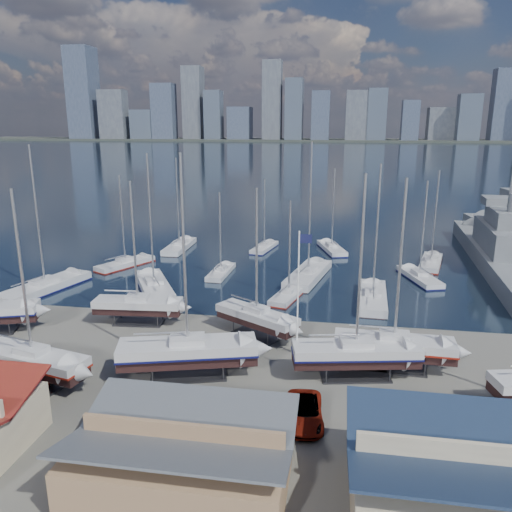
# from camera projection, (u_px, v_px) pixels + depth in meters

# --- Properties ---
(ground) EXTENTS (1400.00, 1400.00, 0.00)m
(ground) POSITION_uv_depth(u_px,v_px,m) (238.00, 360.00, 44.26)
(ground) COLOR #605E59
(ground) RESTS_ON ground
(water) EXTENTS (1400.00, 600.00, 0.40)m
(water) POSITION_uv_depth(u_px,v_px,m) (327.00, 155.00, 339.91)
(water) COLOR #172636
(water) RESTS_ON ground
(far_shore) EXTENTS (1400.00, 80.00, 2.20)m
(far_shore) POSITION_uv_depth(u_px,v_px,m) (333.00, 140.00, 587.51)
(far_shore) COLOR #2D332D
(far_shore) RESTS_ON ground
(skyline) EXTENTS (639.14, 43.80, 107.69)m
(skyline) POSITION_uv_depth(u_px,v_px,m) (327.00, 107.00, 573.02)
(skyline) COLOR #475166
(skyline) RESTS_ON far_shore
(shed_grey) EXTENTS (12.60, 8.40, 4.17)m
(shed_grey) POSITION_uv_depth(u_px,v_px,m) (183.00, 453.00, 28.45)
(shed_grey) COLOR #8C6B4C
(shed_grey) RESTS_ON ground
(shed_blue) EXTENTS (13.65, 9.45, 4.71)m
(shed_blue) POSITION_uv_depth(u_px,v_px,m) (479.00, 480.00, 25.88)
(shed_blue) COLOR #BFB293
(shed_blue) RESTS_ON ground
(sailboat_cradle_1) EXTENTS (10.11, 4.93, 15.77)m
(sailboat_cradle_1) POSITION_uv_depth(u_px,v_px,m) (33.00, 360.00, 39.81)
(sailboat_cradle_1) COLOR #2D2D33
(sailboat_cradle_1) RESTS_ON ground
(sailboat_cradle_2) EXTENTS (9.27, 3.27, 14.93)m
(sailboat_cradle_2) POSITION_uv_depth(u_px,v_px,m) (138.00, 305.00, 51.98)
(sailboat_cradle_2) COLOR #2D2D33
(sailboat_cradle_2) RESTS_ON ground
(sailboat_cradle_3) EXTENTS (11.86, 6.14, 18.28)m
(sailboat_cradle_3) POSITION_uv_depth(u_px,v_px,m) (188.00, 351.00, 41.05)
(sailboat_cradle_3) COLOR #2D2D33
(sailboat_cradle_3) RESTS_ON ground
(sailboat_cradle_4) EXTENTS (8.90, 6.75, 14.64)m
(sailboat_cradle_4) POSITION_uv_depth(u_px,v_px,m) (257.00, 317.00, 48.85)
(sailboat_cradle_4) COLOR #2D2D33
(sailboat_cradle_4) RESTS_ON ground
(sailboat_cradle_5) EXTENTS (10.77, 4.83, 16.76)m
(sailboat_cradle_5) POSITION_uv_depth(u_px,v_px,m) (356.00, 353.00, 40.91)
(sailboat_cradle_5) COLOR #2D2D33
(sailboat_cradle_5) RESTS_ON ground
(sailboat_cradle_6) EXTENTS (10.18, 3.16, 16.28)m
(sailboat_cradle_6) POSITION_uv_depth(u_px,v_px,m) (394.00, 346.00, 42.29)
(sailboat_cradle_6) COLOR #2D2D33
(sailboat_cradle_6) RESTS_ON ground
(sailboat_moored_0) EXTENTS (6.90, 13.10, 18.86)m
(sailboat_moored_0) POSITION_uv_depth(u_px,v_px,m) (45.00, 289.00, 62.39)
(sailboat_moored_0) COLOR black
(sailboat_moored_0) RESTS_ON water
(sailboat_moored_1) EXTENTS (6.60, 9.52, 13.99)m
(sailboat_moored_1) POSITION_uv_depth(u_px,v_px,m) (125.00, 265.00, 73.16)
(sailboat_moored_1) COLOR black
(sailboat_moored_1) RESTS_ON water
(sailboat_moored_2) EXTENTS (2.94, 10.45, 15.78)m
(sailboat_moored_2) POSITION_uv_depth(u_px,v_px,m) (179.00, 248.00, 83.12)
(sailboat_moored_2) COLOR black
(sailboat_moored_2) RESTS_ON water
(sailboat_moored_3) EXTENTS (8.76, 11.99, 17.79)m
(sailboat_moored_3) POSITION_uv_depth(u_px,v_px,m) (154.00, 288.00, 62.78)
(sailboat_moored_3) COLOR black
(sailboat_moored_3) RESTS_ON water
(sailboat_moored_4) EXTENTS (2.59, 8.07, 12.05)m
(sailboat_moored_4) POSITION_uv_depth(u_px,v_px,m) (221.00, 273.00, 69.19)
(sailboat_moored_4) COLOR black
(sailboat_moored_4) RESTS_ON water
(sailboat_moored_5) EXTENTS (3.88, 8.47, 12.22)m
(sailboat_moored_5) POSITION_uv_depth(u_px,v_px,m) (264.00, 248.00, 82.83)
(sailboat_moored_5) COLOR black
(sailboat_moored_5) RESTS_ON water
(sailboat_moored_6) EXTENTS (4.32, 8.58, 12.35)m
(sailboat_moored_6) POSITION_uv_depth(u_px,v_px,m) (289.00, 295.00, 60.11)
(sailboat_moored_6) COLOR black
(sailboat_moored_6) RESTS_ON water
(sailboat_moored_7) EXTENTS (6.07, 13.03, 18.98)m
(sailboat_moored_7) POSITION_uv_depth(u_px,v_px,m) (308.00, 276.00, 67.43)
(sailboat_moored_7) COLOR black
(sailboat_moored_7) RESTS_ON water
(sailboat_moored_8) EXTENTS (5.31, 9.80, 14.12)m
(sailboat_moored_8) POSITION_uv_depth(u_px,v_px,m) (332.00, 249.00, 82.09)
(sailboat_moored_8) COLOR black
(sailboat_moored_8) RESTS_ON water
(sailboat_moored_9) EXTENTS (3.72, 11.31, 16.84)m
(sailboat_moored_9) POSITION_uv_depth(u_px,v_px,m) (373.00, 299.00, 58.68)
(sailboat_moored_9) COLOR black
(sailboat_moored_9) RESTS_ON water
(sailboat_moored_10) EXTENTS (5.27, 9.67, 13.93)m
(sailboat_moored_10) POSITION_uv_depth(u_px,v_px,m) (419.00, 278.00, 66.79)
(sailboat_moored_10) COLOR black
(sailboat_moored_10) RESTS_ON water
(sailboat_moored_11) EXTENTS (5.03, 10.17, 14.65)m
(sailboat_moored_11) POSITION_uv_depth(u_px,v_px,m) (431.00, 264.00, 73.66)
(sailboat_moored_11) COLOR black
(sailboat_moored_11) RESTS_ON water
(naval_ship_east) EXTENTS (10.22, 45.51, 18.06)m
(naval_ship_east) POSITION_uv_depth(u_px,v_px,m) (502.00, 255.00, 73.19)
(naval_ship_east) COLOR slate
(naval_ship_east) RESTS_ON water
(car_a) EXTENTS (2.30, 4.32, 1.40)m
(car_a) POSITION_uv_depth(u_px,v_px,m) (35.00, 386.00, 38.54)
(car_a) COLOR gray
(car_a) RESTS_ON ground
(car_b) EXTENTS (4.14, 2.55, 1.29)m
(car_b) POSITION_uv_depth(u_px,v_px,m) (179.00, 428.00, 33.31)
(car_b) COLOR gray
(car_b) RESTS_ON ground
(car_c) EXTENTS (3.00, 5.67, 1.52)m
(car_c) POSITION_uv_depth(u_px,v_px,m) (305.00, 412.00, 34.98)
(car_c) COLOR gray
(car_c) RESTS_ON ground
(car_d) EXTENTS (3.79, 5.88, 1.58)m
(car_d) POSITION_uv_depth(u_px,v_px,m) (381.00, 439.00, 31.90)
(car_d) COLOR gray
(car_d) RESTS_ON ground
(flagpole) EXTENTS (1.07, 0.12, 12.16)m
(flagpole) POSITION_uv_depth(u_px,v_px,m) (299.00, 293.00, 40.53)
(flagpole) COLOR white
(flagpole) RESTS_ON ground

